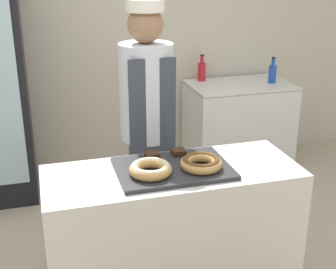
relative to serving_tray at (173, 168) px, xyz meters
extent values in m
cube|color=beige|center=(0.00, 2.13, 0.45)|extent=(8.00, 0.06, 2.70)
cube|color=beige|center=(0.00, 0.00, -0.45)|extent=(1.45, 0.56, 0.88)
cube|color=#2D2D33|center=(0.00, 0.00, 0.00)|extent=(0.63, 0.45, 0.02)
torus|color=tan|center=(-0.14, -0.06, 0.04)|extent=(0.23, 0.23, 0.06)
torus|color=beige|center=(-0.14, -0.06, 0.06)|extent=(0.21, 0.21, 0.04)
torus|color=tan|center=(0.14, -0.06, 0.04)|extent=(0.23, 0.23, 0.06)
torus|color=brown|center=(0.14, -0.06, 0.06)|extent=(0.21, 0.21, 0.04)
cube|color=#382111|center=(-0.08, 0.15, 0.03)|extent=(0.08, 0.08, 0.03)
cube|color=#382111|center=(0.08, 0.15, 0.03)|extent=(0.08, 0.08, 0.03)
cylinder|color=#4C4C51|center=(0.00, 0.62, -0.47)|extent=(0.26, 0.26, 0.85)
cylinder|color=silver|center=(0.00, 0.62, 0.28)|extent=(0.36, 0.36, 0.64)
cube|color=#383D47|center=(0.00, 0.46, -0.14)|extent=(0.30, 0.02, 1.35)
sphere|color=#936B4C|center=(0.00, 0.62, 0.72)|extent=(0.23, 0.23, 0.23)
cylinder|color=white|center=(0.00, 0.62, 0.84)|extent=(0.24, 0.24, 0.08)
cube|color=white|center=(1.20, 1.75, -0.46)|extent=(0.98, 0.63, 0.86)
cube|color=gray|center=(1.20, 1.75, -0.05)|extent=(0.99, 0.63, 0.01)
cylinder|color=red|center=(0.88, 1.97, 0.06)|extent=(0.08, 0.08, 0.18)
cylinder|color=red|center=(0.88, 1.97, 0.18)|extent=(0.03, 0.03, 0.07)
cylinder|color=black|center=(0.88, 1.97, 0.22)|extent=(0.04, 0.04, 0.01)
cylinder|color=#1E4CB2|center=(1.51, 1.71, 0.05)|extent=(0.08, 0.08, 0.17)
cylinder|color=#1E4CB2|center=(1.51, 1.71, 0.17)|extent=(0.03, 0.03, 0.07)
cylinder|color=black|center=(1.51, 1.71, 0.21)|extent=(0.04, 0.04, 0.01)
camera|label=1|loc=(-0.68, -2.29, 1.11)|focal=50.00mm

